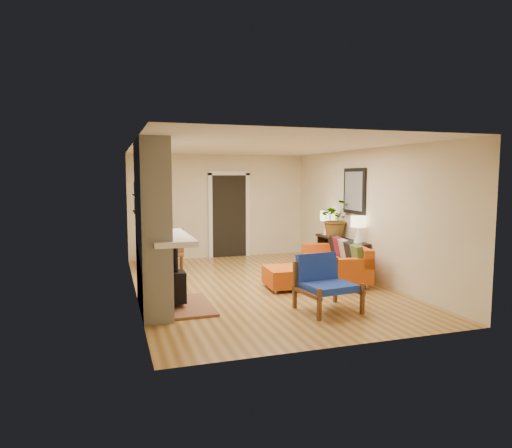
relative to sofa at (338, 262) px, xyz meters
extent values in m
plane|color=#BC8E48|center=(-1.69, -0.06, -0.35)|extent=(6.50, 6.50, 0.00)
plane|color=white|center=(-1.69, -0.06, 2.25)|extent=(6.50, 6.50, 0.00)
plane|color=beige|center=(-1.69, 3.19, 0.95)|extent=(4.50, 0.00, 4.50)
plane|color=beige|center=(-1.69, -3.31, 0.95)|extent=(4.50, 0.00, 4.50)
plane|color=beige|center=(-3.94, -0.06, 0.95)|extent=(0.00, 6.50, 6.50)
plane|color=beige|center=(0.56, -0.06, 0.95)|extent=(0.00, 6.50, 6.50)
cube|color=black|center=(-1.44, 3.16, 0.70)|extent=(0.88, 0.06, 2.10)
cube|color=white|center=(-1.93, 3.15, 0.70)|extent=(0.10, 0.08, 2.18)
cube|color=white|center=(-0.95, 3.15, 0.70)|extent=(0.10, 0.08, 2.18)
cube|color=white|center=(-1.44, 3.15, 1.78)|extent=(1.08, 0.08, 0.10)
cube|color=black|center=(0.53, 0.34, 1.40)|extent=(0.04, 0.85, 0.95)
cube|color=slate|center=(0.51, 0.34, 1.40)|extent=(0.01, 0.70, 0.80)
cube|color=black|center=(-3.90, 0.29, 1.07)|extent=(0.06, 0.95, 0.02)
cube|color=black|center=(-3.90, 0.29, 1.37)|extent=(0.06, 0.95, 0.02)
cube|color=white|center=(-3.73, -1.06, 1.51)|extent=(0.42, 1.50, 1.48)
cube|color=white|center=(-3.73, -1.06, 0.21)|extent=(0.42, 1.50, 1.12)
cube|color=white|center=(-3.48, -1.06, 0.77)|extent=(0.60, 1.68, 0.08)
cube|color=black|center=(-3.51, -1.06, 0.10)|extent=(0.03, 0.72, 0.78)
cube|color=brown|center=(-3.22, -1.06, -0.33)|extent=(0.75, 1.30, 0.04)
cube|color=black|center=(-3.40, -1.06, -0.01)|extent=(0.30, 0.36, 0.48)
cylinder|color=black|center=(-3.40, -1.06, 0.43)|extent=(0.10, 0.10, 0.40)
cube|color=gold|center=(-3.50, -1.06, 1.40)|extent=(0.04, 0.95, 0.95)
cube|color=silver|center=(-3.48, -1.06, 1.40)|extent=(0.01, 0.82, 0.82)
cylinder|color=silver|center=(-0.57, -0.81, -0.30)|extent=(0.05, 0.05, 0.10)
cylinder|color=silver|center=(0.09, -0.93, -0.30)|extent=(0.05, 0.05, 0.10)
cylinder|color=silver|center=(-0.25, 0.96, -0.30)|extent=(0.05, 0.05, 0.10)
cylinder|color=silver|center=(0.42, 0.84, -0.30)|extent=(0.05, 0.05, 0.10)
cube|color=orange|center=(-0.08, 0.02, -0.11)|extent=(1.23, 2.15, 0.29)
cube|color=orange|center=(0.26, -0.05, 0.20)|extent=(0.56, 2.03, 0.34)
cube|color=orange|center=(-0.25, -0.90, 0.13)|extent=(0.89, 0.33, 0.19)
cube|color=orange|center=(0.09, 0.93, 0.13)|extent=(0.89, 0.33, 0.19)
cube|color=#47622A|center=(-0.02, -0.78, 0.25)|extent=(0.26, 0.42, 0.40)
cube|color=black|center=(0.05, -0.40, 0.25)|extent=(0.26, 0.42, 0.40)
cube|color=#999994|center=(0.12, -0.02, 0.25)|extent=(0.26, 0.42, 0.40)
cube|color=maroon|center=(0.18, 0.31, 0.25)|extent=(0.26, 0.42, 0.40)
cube|color=black|center=(0.25, 0.69, 0.25)|extent=(0.26, 0.42, 0.40)
cylinder|color=silver|center=(-1.60, -0.71, -0.32)|extent=(0.04, 0.04, 0.06)
cylinder|color=silver|center=(-0.97, -0.75, -0.32)|extent=(0.04, 0.04, 0.06)
cylinder|color=silver|center=(-1.56, -0.09, -0.32)|extent=(0.04, 0.04, 0.06)
cylinder|color=silver|center=(-0.94, -0.13, -0.32)|extent=(0.04, 0.04, 0.06)
cube|color=orange|center=(-1.27, -0.42, -0.13)|extent=(0.81, 0.81, 0.33)
cube|color=brown|center=(-1.58, -1.97, -0.03)|extent=(0.15, 0.79, 0.05)
cube|color=brown|center=(-1.53, -2.32, -0.12)|extent=(0.06, 0.06, 0.47)
cube|color=brown|center=(-1.62, -1.63, 0.02)|extent=(0.06, 0.06, 0.74)
cube|color=brown|center=(-0.82, -1.88, -0.03)|extent=(0.15, 0.79, 0.05)
cube|color=brown|center=(-0.78, -2.23, -0.12)|extent=(0.06, 0.06, 0.47)
cube|color=brown|center=(-0.87, -1.53, 0.02)|extent=(0.06, 0.06, 0.74)
cube|color=#1A2D9C|center=(-1.20, -1.93, 0.03)|extent=(0.77, 0.74, 0.11)
cube|color=#1A2D9C|center=(-1.24, -1.61, 0.28)|extent=(0.71, 0.26, 0.43)
cube|color=brown|center=(-3.10, 2.08, 0.32)|extent=(0.77, 0.99, 0.04)
cylinder|color=brown|center=(-3.41, 1.73, -0.02)|extent=(0.05, 0.05, 0.65)
cylinder|color=brown|center=(-2.91, 1.66, -0.02)|extent=(0.05, 0.05, 0.65)
cylinder|color=brown|center=(-3.29, 2.51, -0.02)|extent=(0.05, 0.05, 0.65)
cylinder|color=brown|center=(-2.79, 2.43, -0.02)|extent=(0.05, 0.05, 0.65)
cube|color=brown|center=(-3.06, 1.48, 0.06)|extent=(0.44, 0.44, 0.04)
cube|color=brown|center=(-3.03, 1.66, 0.28)|extent=(0.38, 0.09, 0.42)
cylinder|color=brown|center=(-3.23, 1.35, -0.15)|extent=(0.03, 0.03, 0.40)
cylinder|color=brown|center=(-2.93, 1.30, -0.15)|extent=(0.03, 0.03, 0.40)
cylinder|color=brown|center=(-3.19, 1.65, -0.15)|extent=(0.03, 0.03, 0.40)
cylinder|color=brown|center=(-2.88, 1.61, -0.15)|extent=(0.03, 0.03, 0.40)
cube|color=brown|center=(-2.88, 2.64, 0.06)|extent=(0.44, 0.44, 0.04)
cube|color=brown|center=(-2.90, 2.46, 0.28)|extent=(0.38, 0.09, 0.42)
cylinder|color=brown|center=(-3.05, 2.51, -0.15)|extent=(0.03, 0.03, 0.40)
cylinder|color=brown|center=(-2.75, 2.47, -0.15)|extent=(0.03, 0.03, 0.40)
cylinder|color=brown|center=(-3.01, 2.82, -0.15)|extent=(0.03, 0.03, 0.40)
cylinder|color=brown|center=(-2.70, 2.77, -0.15)|extent=(0.03, 0.03, 0.40)
cube|color=black|center=(0.38, 0.59, 0.35)|extent=(0.34, 1.85, 0.05)
cube|color=black|center=(0.38, -0.26, -0.01)|extent=(0.30, 0.04, 0.68)
cube|color=black|center=(0.38, 1.44, -0.01)|extent=(0.30, 0.04, 0.68)
cone|color=white|center=(0.38, -0.10, 0.52)|extent=(0.18, 0.18, 0.30)
cylinder|color=white|center=(0.38, -0.10, 0.70)|extent=(0.03, 0.03, 0.06)
cylinder|color=#FFEABF|center=(0.38, -0.10, 0.80)|extent=(0.30, 0.30, 0.22)
cone|color=white|center=(0.38, 1.29, 0.52)|extent=(0.18, 0.18, 0.30)
cylinder|color=white|center=(0.38, 1.29, 0.70)|extent=(0.03, 0.03, 0.06)
cylinder|color=#FFEABF|center=(0.38, 1.29, 0.80)|extent=(0.30, 0.30, 0.22)
imported|color=#1E5919|center=(0.37, 0.82, 0.79)|extent=(0.78, 0.69, 0.83)
camera|label=1|loc=(-4.34, -8.07, 1.71)|focal=32.00mm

